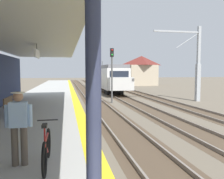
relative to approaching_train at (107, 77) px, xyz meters
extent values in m
cube|color=#A8A8A3|center=(-7.80, -18.81, -1.73)|extent=(5.00, 80.00, 0.90)
cube|color=yellow|center=(-5.55, -18.81, -1.27)|extent=(0.50, 80.00, 0.01)
cube|color=#B2B2AD|center=(-7.90, -26.12, 2.17)|extent=(4.40, 24.00, 0.16)
cylinder|color=#2D334C|center=(-5.95, -32.72, -0.04)|extent=(0.16, 0.16, 4.27)
cube|color=white|center=(-7.50, -24.12, 1.64)|extent=(0.08, 1.40, 0.36)
cylinder|color=#333333|center=(-7.50, -24.12, 1.96)|extent=(0.03, 0.03, 0.27)
cube|color=#4C3D2D|center=(-3.40, -14.81, -2.17)|extent=(2.34, 120.00, 0.01)
cube|color=slate|center=(-4.12, -14.81, -2.09)|extent=(0.08, 120.00, 0.15)
cube|color=slate|center=(-2.68, -14.81, -2.09)|extent=(0.08, 120.00, 0.15)
cube|color=#4C3D2D|center=(0.00, -14.81, -2.17)|extent=(2.34, 120.00, 0.01)
cube|color=slate|center=(-0.72, -14.81, -2.09)|extent=(0.08, 120.00, 0.15)
cube|color=slate|center=(0.72, -14.81, -2.09)|extent=(0.08, 120.00, 0.15)
cube|color=#4C3D2D|center=(3.40, -14.81, -2.17)|extent=(2.34, 120.00, 0.01)
cube|color=slate|center=(2.68, -14.81, -2.09)|extent=(0.08, 120.00, 0.15)
cube|color=slate|center=(4.12, -14.81, -2.09)|extent=(0.08, 120.00, 0.15)
cube|color=silver|center=(0.00, 0.38, -0.11)|extent=(2.90, 18.00, 2.70)
cube|color=slate|center=(0.00, 0.38, 1.46)|extent=(2.67, 18.00, 0.44)
cube|color=black|center=(0.00, -8.64, 0.30)|extent=(2.32, 0.06, 1.21)
cube|color=silver|center=(0.00, -9.42, -0.58)|extent=(2.78, 1.60, 1.49)
cube|color=black|center=(1.46, 0.38, 0.30)|extent=(0.04, 15.84, 0.86)
cylinder|color=#333333|center=(0.00, 3.98, 2.13)|extent=(0.06, 0.06, 0.90)
cube|color=black|center=(0.00, -5.47, -1.82)|extent=(2.17, 2.20, 0.72)
cube|color=black|center=(0.00, 6.23, -1.82)|extent=(2.17, 2.20, 0.72)
cylinder|color=brown|center=(-7.37, -29.69, -0.84)|extent=(0.15, 0.15, 0.88)
cylinder|color=brown|center=(-7.17, -29.69, -0.84)|extent=(0.15, 0.15, 0.88)
cube|color=#99B7DB|center=(-7.27, -29.69, -0.12)|extent=(0.38, 0.22, 0.56)
cylinder|color=#99B7DB|center=(-7.52, -29.69, -0.14)|extent=(0.09, 0.09, 0.50)
cylinder|color=#99B7DB|center=(-7.02, -29.69, -0.14)|extent=(0.09, 0.09, 0.50)
sphere|color=#A37556|center=(-7.27, -29.69, 0.28)|extent=(0.22, 0.22, 0.22)
cylinder|color=beige|center=(-7.27, -29.69, 0.37)|extent=(0.30, 0.30, 0.02)
torus|color=black|center=(-6.67, -29.31, -0.92)|extent=(0.06, 0.72, 0.72)
torus|color=black|center=(-6.67, -30.41, -0.92)|extent=(0.06, 0.72, 0.72)
cylinder|color=maroon|center=(-6.67, -29.86, -0.63)|extent=(0.04, 0.95, 0.04)
cylinder|color=maroon|center=(-6.67, -29.96, -0.83)|extent=(0.04, 0.79, 0.51)
cylinder|color=maroon|center=(-6.67, -30.23, -0.50)|extent=(0.04, 0.04, 0.45)
cube|color=black|center=(-6.67, -30.23, -0.27)|extent=(0.10, 0.24, 0.06)
cylinder|color=#262626|center=(-6.67, -29.41, -0.33)|extent=(0.48, 0.03, 0.03)
cylinder|color=#4C4C4C|center=(-1.94, -13.82, 0.02)|extent=(0.16, 0.16, 4.40)
cube|color=black|center=(-1.94, -13.82, 2.62)|extent=(0.32, 0.24, 0.80)
sphere|color=red|center=(-1.94, -13.96, 2.84)|extent=(0.16, 0.16, 0.16)
sphere|color=green|center=(-1.94, -13.96, 2.40)|extent=(0.16, 0.16, 0.16)
cube|color=#9EA3A8|center=(6.86, -14.21, -0.30)|extent=(0.40, 0.40, 3.75)
cube|color=#9EA3A8|center=(6.86, -14.21, 3.45)|extent=(0.28, 0.28, 3.75)
cube|color=#9EA3A8|center=(4.46, -14.21, 4.72)|extent=(4.80, 0.16, 0.16)
cylinder|color=#9EA3A8|center=(5.66, -14.21, 3.92)|extent=(2.47, 0.07, 1.60)
cube|color=brown|center=(-8.80, -23.29, -0.84)|extent=(0.44, 1.60, 0.06)
cube|color=brown|center=(-9.00, -23.29, -0.60)|extent=(0.06, 1.60, 0.40)
cube|color=#333333|center=(-8.80, -23.89, -1.06)|extent=(0.36, 0.08, 0.44)
cube|color=#333333|center=(-8.80, -22.69, -1.06)|extent=(0.36, 0.08, 0.44)
cube|color=tan|center=(10.01, 12.64, 0.02)|extent=(6.00, 4.80, 4.40)
pyramid|color=maroon|center=(10.01, 12.64, 3.22)|extent=(6.60, 5.28, 2.00)
camera|label=1|loc=(-6.22, -35.00, 0.84)|focal=36.45mm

